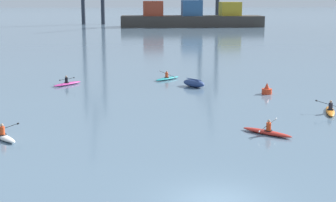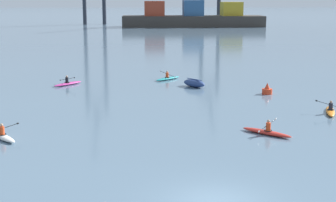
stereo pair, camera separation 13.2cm
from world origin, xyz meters
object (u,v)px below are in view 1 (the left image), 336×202
object	(u,v)px
capsized_dinghy	(194,83)
kayak_magenta	(67,83)
channel_buoy	(267,90)
kayak_orange	(330,111)
container_barge	(191,18)
kayak_teal	(167,78)
kayak_white	(2,136)
kayak_red	(267,132)

from	to	relation	value
capsized_dinghy	kayak_magenta	world-z (taller)	kayak_magenta
channel_buoy	kayak_orange	bearing A→B (deg)	-69.16
container_barge	kayak_teal	bearing A→B (deg)	-96.96
channel_buoy	kayak_teal	bearing A→B (deg)	135.94
capsized_dinghy	kayak_teal	world-z (taller)	kayak_teal
capsized_dinghy	kayak_magenta	bearing A→B (deg)	172.73
kayak_orange	container_barge	bearing A→B (deg)	89.84
channel_buoy	kayak_orange	world-z (taller)	channel_buoy
container_barge	kayak_teal	world-z (taller)	container_barge
container_barge	kayak_white	distance (m)	118.10
container_barge	kayak_orange	world-z (taller)	container_barge
capsized_dinghy	kayak_teal	xyz separation A→B (m)	(-2.31, 4.27, -0.18)
kayak_red	kayak_white	world-z (taller)	same
channel_buoy	kayak_white	distance (m)	23.47
kayak_white	container_barge	bearing A→B (deg)	79.01
kayak_orange	kayak_teal	bearing A→B (deg)	125.71
channel_buoy	kayak_red	xyz separation A→B (m)	(-3.20, -13.13, -0.19)
kayak_red	container_barge	bearing A→B (deg)	86.85
capsized_dinghy	kayak_orange	bearing A→B (deg)	-51.85
container_barge	capsized_dinghy	bearing A→B (deg)	-95.33
container_barge	capsized_dinghy	xyz separation A→B (m)	(-9.22, -98.79, -2.23)
kayak_teal	kayak_orange	bearing A→B (deg)	-54.29
container_barge	kayak_magenta	xyz separation A→B (m)	(-21.34, -97.24, -2.41)
channel_buoy	kayak_magenta	xyz separation A→B (m)	(-18.17, 5.37, -0.19)
container_barge	kayak_orange	size ratio (longest dim) A/B	11.77
channel_buoy	kayak_orange	size ratio (longest dim) A/B	0.29
capsized_dinghy	container_barge	bearing A→B (deg)	84.67
capsized_dinghy	kayak_teal	distance (m)	4.86
container_barge	channel_buoy	distance (m)	102.68
kayak_magenta	kayak_red	xyz separation A→B (m)	(14.97, -18.50, 0.00)
channel_buoy	kayak_teal	xyz separation A→B (m)	(-8.36, 8.09, -0.19)
kayak_magenta	kayak_white	distance (m)	18.70
kayak_orange	kayak_red	size ratio (longest dim) A/B	1.19
container_barge	capsized_dinghy	world-z (taller)	container_barge
kayak_red	kayak_orange	bearing A→B (deg)	42.71
kayak_magenta	channel_buoy	bearing A→B (deg)	-16.46
capsized_dinghy	channel_buoy	xyz separation A→B (m)	(6.05, -3.82, 0.01)
kayak_red	kayak_teal	bearing A→B (deg)	103.68
capsized_dinghy	kayak_red	bearing A→B (deg)	-80.45
kayak_magenta	kayak_teal	distance (m)	10.18
kayak_magenta	kayak_white	size ratio (longest dim) A/B	0.99
kayak_orange	kayak_white	bearing A→B (deg)	-165.44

